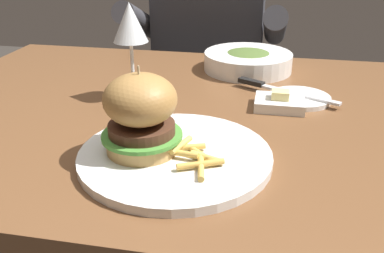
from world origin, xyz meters
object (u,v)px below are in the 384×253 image
at_px(burger_sandwich, 141,113).
at_px(table_knife, 277,89).
at_px(bread_plate, 299,98).
at_px(butter_dish, 280,102).
at_px(wine_glass, 130,27).
at_px(diner_person, 208,81).
at_px(soup_bowl, 248,61).
at_px(main_plate, 175,156).

height_order(burger_sandwich, table_knife, burger_sandwich).
relative_size(bread_plate, butter_dish, 1.31).
height_order(table_knife, butter_dish, butter_dish).
xyz_separation_m(wine_glass, bread_plate, (0.34, 0.05, -0.14)).
distance_m(table_knife, diner_person, 0.65).
relative_size(butter_dish, soup_bowl, 0.44).
relative_size(main_plate, butter_dish, 3.08).
xyz_separation_m(table_knife, soup_bowl, (-0.07, 0.16, 0.01)).
height_order(wine_glass, soup_bowl, wine_glass).
xyz_separation_m(wine_glass, soup_bowl, (0.22, 0.23, -0.12)).
bearing_deg(table_knife, main_plate, -115.16).
distance_m(burger_sandwich, table_knife, 0.38).
bearing_deg(diner_person, burger_sandwich, -87.51).
distance_m(burger_sandwich, bread_plate, 0.39).
height_order(burger_sandwich, wine_glass, wine_glass).
xyz_separation_m(main_plate, bread_plate, (0.19, 0.29, -0.00)).
bearing_deg(burger_sandwich, wine_glass, 111.00).
relative_size(burger_sandwich, wine_glass, 0.68).
relative_size(burger_sandwich, bread_plate, 1.06).
bearing_deg(wine_glass, table_knife, 13.84).
bearing_deg(wine_glass, bread_plate, 8.13).
height_order(wine_glass, diner_person, diner_person).
bearing_deg(main_plate, wine_glass, 120.72).
xyz_separation_m(table_knife, butter_dish, (0.01, -0.07, -0.00)).
distance_m(main_plate, burger_sandwich, 0.08).
relative_size(butter_dish, diner_person, 0.08).
relative_size(main_plate, diner_person, 0.25).
xyz_separation_m(wine_glass, diner_person, (0.06, 0.65, -0.32)).
distance_m(bread_plate, table_knife, 0.05).
distance_m(main_plate, bread_plate, 0.35).
relative_size(main_plate, wine_glass, 1.51).
bearing_deg(butter_dish, wine_glass, 179.63).
distance_m(burger_sandwich, wine_glass, 0.27).
bearing_deg(soup_bowl, butter_dish, -71.34).
bearing_deg(soup_bowl, table_knife, -65.44).
bearing_deg(soup_bowl, bread_plate, -57.24).
xyz_separation_m(burger_sandwich, table_knife, (0.20, 0.32, -0.06)).
height_order(bread_plate, butter_dish, butter_dish).
distance_m(burger_sandwich, butter_dish, 0.32).
height_order(bread_plate, soup_bowl, soup_bowl).
distance_m(main_plate, table_knife, 0.35).
bearing_deg(bread_plate, wine_glass, -171.87).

